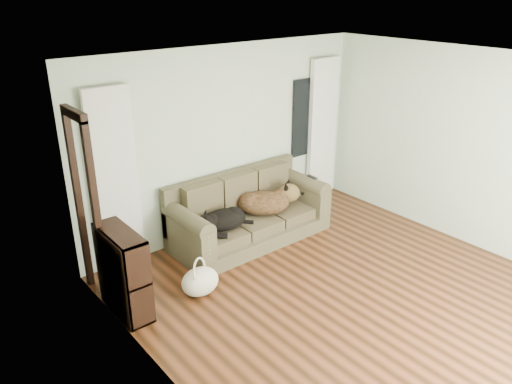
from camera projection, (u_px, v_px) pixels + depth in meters
floor at (361, 303)px, 5.60m from camera, size 5.00×5.00×0.00m
ceiling at (384, 68)px, 4.59m from camera, size 5.00×5.00×0.00m
wall_back at (227, 141)px, 6.88m from camera, size 4.50×0.04×2.60m
wall_left at (182, 272)px, 3.79m from camera, size 0.04×5.00×2.60m
wall_right at (484, 153)px, 6.40m from camera, size 0.04×5.00×2.60m
curtain_left at (115, 182)px, 5.90m from camera, size 0.55×0.08×2.25m
curtain_right at (322, 130)px, 7.93m from camera, size 0.55×0.08×2.25m
window_pane at (305, 118)px, 7.66m from camera, size 0.50×0.03×1.20m
door_casing at (88, 211)px, 5.38m from camera, size 0.07×0.60×2.10m
sofa at (250, 210)px, 6.83m from camera, size 2.21×0.95×0.90m
dog_black_lab at (222, 220)px, 6.46m from camera, size 0.70×0.57×0.26m
dog_shepherd at (266, 203)px, 6.95m from camera, size 0.92×0.87×0.33m
tv_remote at (312, 177)px, 7.19m from camera, size 0.06×0.18×0.02m
tote_bag at (200, 282)px, 5.71m from camera, size 0.53×0.45×0.33m
bookshelf at (123, 271)px, 5.30m from camera, size 0.32×0.78×0.96m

